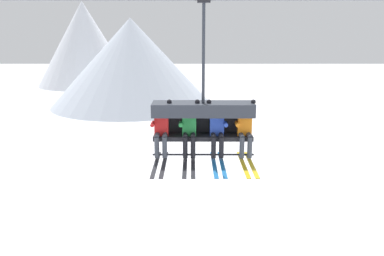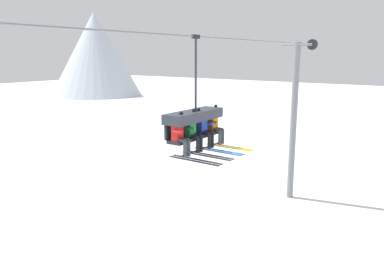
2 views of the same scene
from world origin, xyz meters
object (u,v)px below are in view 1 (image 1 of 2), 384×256
at_px(skier_red, 160,129).
at_px(skier_blue, 215,129).
at_px(chairlift_chair, 201,114).
at_px(skier_orange, 244,129).
at_px(skier_green, 188,129).

distance_m(skier_red, skier_blue, 1.27).
bearing_deg(chairlift_chair, skier_red, -167.34).
relative_size(skier_red, skier_orange, 1.00).
xyz_separation_m(skier_red, skier_orange, (1.91, 0.00, 0.00)).
bearing_deg(skier_orange, skier_red, 180.00).
relative_size(chairlift_chair, skier_red, 2.03).
relative_size(chairlift_chair, skier_blue, 2.03).
distance_m(skier_green, skier_blue, 0.63).
relative_size(skier_blue, skier_orange, 1.00).
distance_m(skier_blue, skier_orange, 0.64).
bearing_deg(skier_green, skier_blue, 0.00).
height_order(skier_blue, skier_orange, same).
xyz_separation_m(chairlift_chair, skier_red, (-0.95, -0.21, -0.29)).
xyz_separation_m(skier_green, skier_blue, (0.63, 0.00, 0.00)).
bearing_deg(skier_red, skier_green, 0.00).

